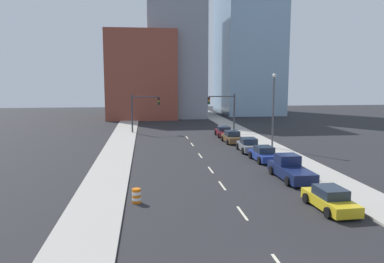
# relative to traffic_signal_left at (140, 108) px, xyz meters

# --- Properties ---
(sidewalk_left) EXTENTS (3.50, 96.78, 0.14)m
(sidewalk_left) POSITION_rel_traffic_signal_left_xyz_m (-2.40, 4.61, -3.71)
(sidewalk_left) COLOR #ADA89E
(sidewalk_left) RESTS_ON ground
(sidewalk_right) EXTENTS (3.50, 96.78, 0.14)m
(sidewalk_right) POSITION_rel_traffic_signal_left_xyz_m (15.19, 4.61, -3.71)
(sidewalk_right) COLOR #ADA89E
(sidewalk_right) RESTS_ON ground
(lane_stripe_at_9m) EXTENTS (0.16, 2.40, 0.01)m
(lane_stripe_at_9m) POSITION_rel_traffic_signal_left_xyz_m (6.39, -35.25, -3.78)
(lane_stripe_at_9m) COLOR beige
(lane_stripe_at_9m) RESTS_ON ground
(lane_stripe_at_14m) EXTENTS (0.16, 2.40, 0.01)m
(lane_stripe_at_14m) POSITION_rel_traffic_signal_left_xyz_m (6.39, -29.32, -3.78)
(lane_stripe_at_14m) COLOR beige
(lane_stripe_at_14m) RESTS_ON ground
(lane_stripe_at_19m) EXTENTS (0.16, 2.40, 0.01)m
(lane_stripe_at_19m) POSITION_rel_traffic_signal_left_xyz_m (6.39, -24.31, -3.78)
(lane_stripe_at_19m) COLOR beige
(lane_stripe_at_19m) RESTS_ON ground
(lane_stripe_at_26m) EXTENTS (0.16, 2.40, 0.01)m
(lane_stripe_at_26m) POSITION_rel_traffic_signal_left_xyz_m (6.39, -17.97, -3.78)
(lane_stripe_at_26m) COLOR beige
(lane_stripe_at_26m) RESTS_ON ground
(lane_stripe_at_33m) EXTENTS (0.16, 2.40, 0.01)m
(lane_stripe_at_33m) POSITION_rel_traffic_signal_left_xyz_m (6.39, -10.98, -3.78)
(lane_stripe_at_33m) COLOR beige
(lane_stripe_at_33m) RESTS_ON ground
(lane_stripe_at_39m) EXTENTS (0.16, 2.40, 0.01)m
(lane_stripe_at_39m) POSITION_rel_traffic_signal_left_xyz_m (6.39, -5.23, -3.78)
(lane_stripe_at_39m) COLOR beige
(lane_stripe_at_39m) RESTS_ON ground
(building_brick_left) EXTENTS (14.00, 16.00, 17.67)m
(building_brick_left) POSITION_rel_traffic_signal_left_xyz_m (0.06, 24.60, 5.05)
(building_brick_left) COLOR brown
(building_brick_left) RESTS_ON ground
(building_office_center) EXTENTS (12.00, 20.00, 29.64)m
(building_office_center) POSITION_rel_traffic_signal_left_xyz_m (7.34, 28.60, 11.04)
(building_office_center) COLOR gray
(building_office_center) RESTS_ON ground
(building_glass_right) EXTENTS (13.00, 20.00, 41.76)m
(building_glass_right) POSITION_rel_traffic_signal_left_xyz_m (25.20, 32.60, 17.10)
(building_glass_right) COLOR #8CADC6
(building_glass_right) RESTS_ON ground
(traffic_signal_left) EXTENTS (4.27, 0.35, 5.82)m
(traffic_signal_left) POSITION_rel_traffic_signal_left_xyz_m (0.00, 0.00, 0.00)
(traffic_signal_left) COLOR #38383D
(traffic_signal_left) RESTS_ON ground
(traffic_signal_right) EXTENTS (4.27, 0.35, 5.82)m
(traffic_signal_right) POSITION_rel_traffic_signal_left_xyz_m (13.04, 0.00, 0.00)
(traffic_signal_right) COLOR #38383D
(traffic_signal_right) RESTS_ON ground
(traffic_barrel) EXTENTS (0.56, 0.56, 0.95)m
(traffic_barrel) POSITION_rel_traffic_signal_left_xyz_m (0.09, -32.57, -3.31)
(traffic_barrel) COLOR orange
(traffic_barrel) RESTS_ON ground
(street_lamp) EXTENTS (0.44, 0.44, 8.61)m
(street_lamp) POSITION_rel_traffic_signal_left_xyz_m (15.17, -15.17, 1.19)
(street_lamp) COLOR #4C4C51
(street_lamp) RESTS_ON ground
(sedan_yellow) EXTENTS (2.13, 4.44, 1.39)m
(sedan_yellow) POSITION_rel_traffic_signal_left_xyz_m (11.88, -35.26, -3.14)
(sedan_yellow) COLOR gold
(sedan_yellow) RESTS_ON ground
(pickup_truck_navy) EXTENTS (2.31, 5.66, 1.86)m
(pickup_truck_navy) POSITION_rel_traffic_signal_left_xyz_m (12.21, -28.06, -3.01)
(pickup_truck_navy) COLOR #141E47
(pickup_truck_navy) RESTS_ON ground
(sedan_blue) EXTENTS (2.22, 4.30, 1.46)m
(sedan_blue) POSITION_rel_traffic_signal_left_xyz_m (12.20, -21.30, -3.11)
(sedan_blue) COLOR navy
(sedan_blue) RESTS_ON ground
(sedan_gray) EXTENTS (2.23, 4.47, 1.52)m
(sedan_gray) POSITION_rel_traffic_signal_left_xyz_m (12.05, -16.33, -3.09)
(sedan_gray) COLOR slate
(sedan_gray) RESTS_ON ground
(sedan_brown) EXTENTS (2.21, 4.46, 1.53)m
(sedan_brown) POSITION_rel_traffic_signal_left_xyz_m (11.59, -10.26, -3.09)
(sedan_brown) COLOR brown
(sedan_brown) RESTS_ON ground
(sedan_maroon) EXTENTS (2.23, 4.77, 1.41)m
(sedan_maroon) POSITION_rel_traffic_signal_left_xyz_m (11.66, -4.80, -3.13)
(sedan_maroon) COLOR maroon
(sedan_maroon) RESTS_ON ground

